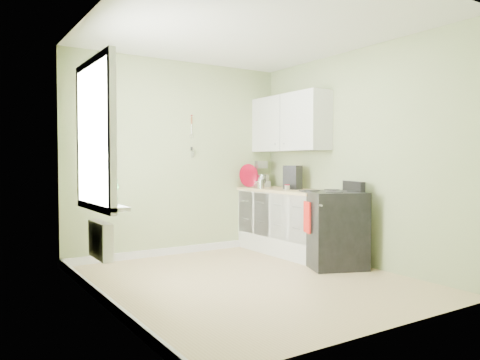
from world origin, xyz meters
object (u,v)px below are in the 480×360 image
kettle (261,183)px  coffee_maker (293,178)px  stove (333,228)px  stand_mixer (260,175)px

kettle → coffee_maker: 0.47m
stove → stand_mixer: (0.08, 1.69, 0.63)m
stand_mixer → kettle: bearing=-123.4°
stove → coffee_maker: 1.05m
stand_mixer → kettle: 0.57m
kettle → coffee_maker: (0.28, -0.37, 0.07)m
coffee_maker → stand_mixer: bearing=88.1°
stove → kettle: (-0.23, 1.23, 0.52)m
kettle → stand_mixer: bearing=56.6°
stove → stand_mixer: stand_mixer is taller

